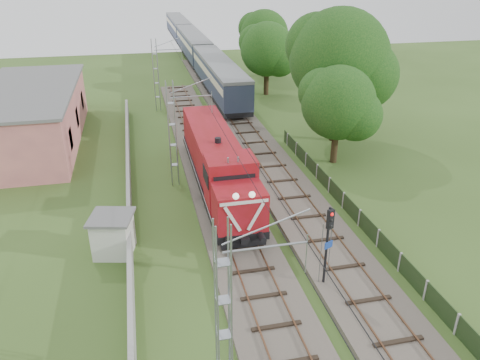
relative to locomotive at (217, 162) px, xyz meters
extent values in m
plane|color=#364F1D|center=(0.00, -10.24, -2.30)|extent=(140.00, 140.00, 0.00)
cube|color=#6B6054|center=(0.00, -3.24, -2.15)|extent=(4.20, 70.00, 0.30)
cube|color=black|center=(0.00, -3.24, -1.95)|extent=(2.40, 70.00, 0.10)
cube|color=brown|center=(-0.85, -3.24, -1.88)|extent=(0.08, 70.00, 0.05)
cube|color=brown|center=(0.85, -3.24, -1.88)|extent=(0.08, 70.00, 0.05)
cube|color=#6B6054|center=(5.00, 9.76, -2.15)|extent=(4.20, 80.00, 0.30)
cube|color=black|center=(5.00, 9.76, -1.95)|extent=(2.40, 80.00, 0.10)
cube|color=brown|center=(4.15, 9.76, -1.88)|extent=(0.08, 80.00, 0.05)
cube|color=brown|center=(5.85, 9.76, -1.88)|extent=(0.08, 80.00, 0.05)
cylinder|color=gray|center=(-1.50, -18.24, 4.50)|extent=(3.00, 0.08, 0.08)
cylinder|color=gray|center=(-1.50, 1.76, 4.50)|extent=(3.00, 0.08, 0.08)
cylinder|color=gray|center=(-1.50, 21.76, 4.50)|extent=(3.00, 0.08, 0.08)
cylinder|color=black|center=(0.00, 1.76, 3.20)|extent=(0.03, 70.00, 0.03)
cylinder|color=black|center=(0.00, 1.76, 4.50)|extent=(0.03, 70.00, 0.03)
cube|color=#9E9E99|center=(-6.50, 1.76, -1.55)|extent=(0.25, 40.00, 1.50)
cube|color=#DB7D76|center=(-15.00, 13.76, 0.20)|extent=(8.00, 20.00, 5.00)
cube|color=#606060|center=(-15.00, 13.76, 2.80)|extent=(8.40, 20.40, 0.25)
cube|color=black|center=(-11.05, 7.76, -0.10)|extent=(0.10, 1.60, 1.80)
cube|color=black|center=(-11.05, 13.76, -0.10)|extent=(0.10, 1.60, 1.80)
cube|color=black|center=(-11.05, 19.76, -0.10)|extent=(0.10, 1.60, 1.80)
cube|color=black|center=(8.00, -7.24, -1.70)|extent=(0.05, 32.00, 1.15)
cube|color=#9E9E99|center=(8.00, 7.76, -1.70)|extent=(0.12, 0.12, 1.20)
cube|color=black|center=(0.00, 0.13, -1.28)|extent=(3.10, 17.58, 0.52)
cube|color=black|center=(0.00, -5.56, -1.59)|extent=(2.27, 3.72, 0.52)
cube|color=black|center=(0.00, 5.81, -1.59)|extent=(2.27, 3.72, 0.52)
cube|color=black|center=(0.00, -8.56, -1.70)|extent=(2.69, 0.26, 0.36)
cube|color=maroon|center=(0.00, -7.37, 0.16)|extent=(3.00, 2.59, 2.38)
sphere|color=white|center=(-0.47, -8.61, 1.51)|extent=(0.37, 0.37, 0.37)
sphere|color=white|center=(0.47, -8.61, 1.51)|extent=(0.37, 0.37, 0.37)
cube|color=silver|center=(-0.67, -8.68, 0.11)|extent=(1.04, 0.06, 1.73)
cube|color=silver|center=(0.67, -8.68, 0.11)|extent=(1.04, 0.06, 1.73)
cube|color=silver|center=(0.00, -8.68, 1.09)|extent=(2.79, 0.06, 0.19)
cube|color=maroon|center=(0.00, -4.84, 0.63)|extent=(3.10, 2.48, 3.31)
cube|color=black|center=(0.00, -6.10, 1.15)|extent=(2.59, 0.06, 0.93)
cube|color=maroon|center=(0.00, 2.66, 0.32)|extent=(2.90, 12.51, 2.69)
cylinder|color=black|center=(0.00, -0.49, 1.82)|extent=(0.45, 0.45, 0.41)
cylinder|color=gray|center=(-0.31, -5.66, 2.44)|extent=(0.12, 0.12, 0.36)
cylinder|color=gray|center=(0.31, -5.66, 2.44)|extent=(0.12, 0.12, 0.36)
cube|color=black|center=(5.00, 26.73, -1.37)|extent=(3.11, 23.63, 0.54)
cube|color=#2E354E|center=(5.00, 26.73, 0.35)|extent=(3.22, 23.63, 2.90)
cube|color=beige|center=(5.00, 26.73, 0.89)|extent=(3.26, 22.68, 0.81)
cube|color=slate|center=(5.00, 26.73, 1.96)|extent=(3.28, 23.63, 0.38)
cube|color=black|center=(5.00, 51.43, -1.37)|extent=(3.11, 23.63, 0.54)
cube|color=#2E354E|center=(5.00, 51.43, 0.35)|extent=(3.22, 23.63, 2.90)
cube|color=beige|center=(5.00, 51.43, 0.89)|extent=(3.26, 22.68, 0.81)
cube|color=slate|center=(5.00, 51.43, 1.96)|extent=(3.28, 23.63, 0.38)
cube|color=black|center=(5.00, 76.13, -1.37)|extent=(3.11, 23.63, 0.54)
cube|color=#2E354E|center=(5.00, 76.13, 0.35)|extent=(3.22, 23.63, 2.90)
cube|color=beige|center=(5.00, 76.13, 0.89)|extent=(3.26, 22.68, 0.81)
cube|color=slate|center=(5.00, 76.13, 1.96)|extent=(3.28, 23.63, 0.38)
cylinder|color=black|center=(3.38, -12.59, 0.08)|extent=(0.13, 0.13, 4.76)
cube|color=black|center=(3.38, -12.73, 1.88)|extent=(0.39, 0.32, 1.05)
sphere|color=red|center=(3.38, -12.85, 2.22)|extent=(0.17, 0.17, 0.17)
sphere|color=black|center=(3.38, -12.85, 1.88)|extent=(0.17, 0.17, 0.17)
sphere|color=black|center=(3.38, -12.85, 1.55)|extent=(0.17, 0.17, 0.17)
cube|color=#183995|center=(3.43, -12.71, 0.36)|extent=(0.50, 0.24, 0.38)
cube|color=silver|center=(-7.40, -6.90, -1.16)|extent=(2.50, 2.50, 2.28)
cube|color=#606060|center=(-7.40, -6.90, 0.08)|extent=(2.88, 2.88, 0.16)
cylinder|color=#3C2A18|center=(10.61, 3.13, -0.46)|extent=(0.56, 0.56, 3.70)
sphere|color=#0F3811|center=(10.61, 3.13, 2.90)|extent=(6.05, 6.05, 6.05)
sphere|color=#0F3811|center=(11.81, 2.22, 2.06)|extent=(4.23, 4.23, 4.23)
sphere|color=#0F3811|center=(9.55, 4.19, 3.58)|extent=(3.93, 3.93, 3.93)
cylinder|color=#3C2A18|center=(12.68, 8.27, 0.43)|extent=(0.64, 0.64, 5.47)
sphere|color=#0F3811|center=(12.68, 8.27, 5.40)|extent=(8.95, 8.95, 8.95)
sphere|color=#0F3811|center=(14.47, 6.92, 4.16)|extent=(6.26, 6.26, 6.26)
sphere|color=#0F3811|center=(11.11, 9.83, 6.40)|extent=(5.82, 5.82, 5.82)
cylinder|color=#3C2A18|center=(10.99, 25.93, -0.28)|extent=(0.63, 0.63, 4.05)
sphere|color=#0F3811|center=(10.99, 25.93, 3.41)|extent=(6.63, 6.63, 6.63)
sphere|color=#0F3811|center=(12.31, 24.94, 2.49)|extent=(4.64, 4.64, 4.64)
sphere|color=#0F3811|center=(9.83, 27.09, 4.15)|extent=(4.31, 4.31, 4.31)
cylinder|color=#3C2A18|center=(13.40, 36.18, -0.17)|extent=(0.58, 0.58, 4.26)
sphere|color=#0F3811|center=(13.40, 36.18, 3.70)|extent=(6.98, 6.98, 6.98)
sphere|color=#0F3811|center=(14.80, 35.13, 2.73)|extent=(4.88, 4.88, 4.88)
sphere|color=#0F3811|center=(12.18, 37.40, 4.48)|extent=(4.53, 4.53, 4.53)
camera|label=1|loc=(-5.30, -31.15, 13.34)|focal=35.00mm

